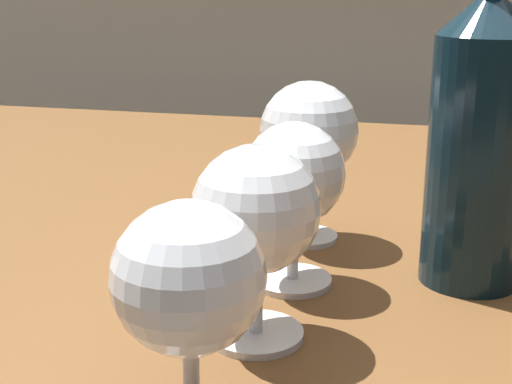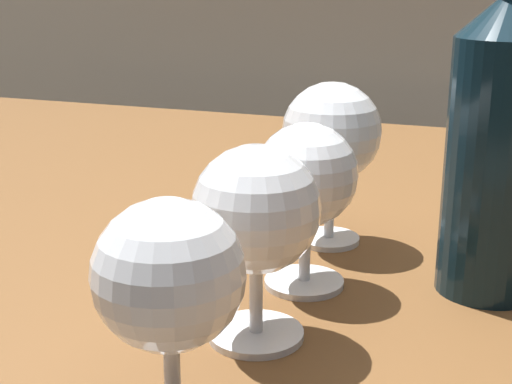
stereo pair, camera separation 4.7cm
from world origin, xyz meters
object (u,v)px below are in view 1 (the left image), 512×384
Objects in this scene: wine_glass_cabernet at (309,132)px; wine_bottle at (480,132)px; wine_glass_merlot at (256,214)px; wine_glass_port at (290,178)px; wine_glass_empty at (189,283)px.

wine_glass_cabernet is 0.46× the size of wine_bottle.
wine_glass_cabernet is at bearing 89.68° from wine_glass_merlot.
wine_glass_cabernet is at bearing 91.68° from wine_glass_port.
wine_bottle is (0.15, 0.24, 0.04)m from wine_glass_empty.
wine_glass_merlot is 0.42× the size of wine_bottle.
wine_glass_cabernet is (0.01, 0.30, 0.02)m from wine_glass_empty.
wine_glass_cabernet is at bearing 156.73° from wine_bottle.
wine_glass_cabernet is 0.15m from wine_bottle.
wine_glass_merlot reaches higher than wine_glass_port.
wine_glass_port is 0.10m from wine_glass_cabernet.
wine_glass_empty is 0.20m from wine_glass_port.
wine_glass_merlot is 0.09m from wine_glass_port.
wine_glass_cabernet reaches higher than wine_glass_merlot.
wine_glass_merlot is at bearing -92.48° from wine_glass_port.
wine_bottle is at bearing 43.23° from wine_glass_merlot.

